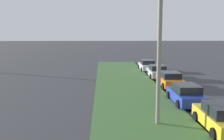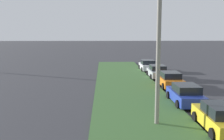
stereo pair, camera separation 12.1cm
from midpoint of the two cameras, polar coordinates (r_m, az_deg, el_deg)
grass_median at (r=16.83m, az=6.26°, el=-9.86°), size 60.00×6.00×0.12m
parked_car_yellow at (r=15.64m, az=22.10°, el=-9.31°), size 4.34×2.09×1.47m
parked_car_blue at (r=20.44m, az=15.35°, el=-4.98°), size 4.30×2.03×1.47m
parked_car_orange at (r=26.30m, az=12.22°, el=-2.00°), size 4.32×2.05×1.47m
parked_car_silver at (r=31.28m, az=9.61°, el=-0.34°), size 4.32×2.06×1.47m
parked_car_white at (r=36.84m, az=7.56°, el=0.96°), size 4.31×2.03×1.47m
streetlight at (r=15.05m, az=11.23°, el=4.72°), size 0.77×2.86×7.50m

